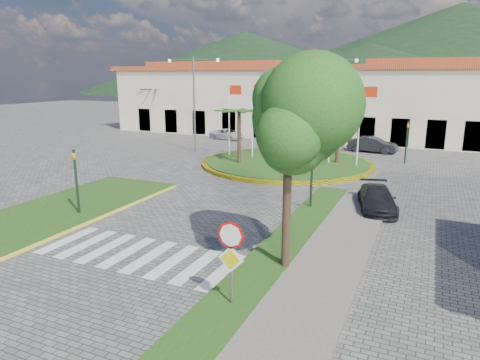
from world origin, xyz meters
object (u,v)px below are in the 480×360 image
at_px(deciduous_tree, 289,118).
at_px(car_dark_b, 373,145).
at_px(stop_sign, 231,251).
at_px(white_van, 227,134).
at_px(car_side_right, 377,199).
at_px(roundabout_island, 287,162).
at_px(car_dark_a, 311,138).

height_order(deciduous_tree, car_dark_b, deciduous_tree).
distance_m(stop_sign, white_van, 33.37).
distance_m(deciduous_tree, car_dark_b, 25.52).
bearing_deg(car_side_right, deciduous_tree, -117.28).
xyz_separation_m(roundabout_island, deciduous_tree, (5.50, -17.00, 5.00)).
relative_size(white_van, car_dark_b, 0.93).
bearing_deg(car_dark_a, deciduous_tree, 173.78).
distance_m(roundabout_island, deciduous_tree, 18.55).
height_order(stop_sign, car_side_right, stop_sign).
bearing_deg(car_dark_b, roundabout_island, 152.13).
relative_size(stop_sign, car_side_right, 0.66).
distance_m(stop_sign, car_side_right, 11.61).
relative_size(car_dark_a, car_dark_b, 0.95).
bearing_deg(car_dark_b, stop_sign, -176.17).
bearing_deg(stop_sign, car_dark_a, 100.78).
relative_size(roundabout_island, car_dark_b, 3.08).
bearing_deg(roundabout_island, car_side_right, -49.53).
distance_m(white_van, car_dark_b, 14.96).
relative_size(stop_sign, white_van, 0.69).
xyz_separation_m(stop_sign, car_side_right, (2.60, 11.25, -1.21)).
relative_size(roundabout_island, car_side_right, 3.15).
distance_m(car_dark_b, car_side_right, 17.07).
bearing_deg(deciduous_tree, white_van, 119.56).
relative_size(white_van, car_dark_a, 0.98).
bearing_deg(white_van, car_dark_b, -83.84).
bearing_deg(deciduous_tree, roundabout_island, 107.91).
bearing_deg(car_side_right, car_dark_a, 100.34).
relative_size(deciduous_tree, white_van, 1.77).
xyz_separation_m(roundabout_island, car_dark_a, (-0.81, 9.91, 0.49)).
distance_m(roundabout_island, car_side_right, 11.56).
height_order(stop_sign, deciduous_tree, deciduous_tree).
distance_m(deciduous_tree, white_van, 31.28).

